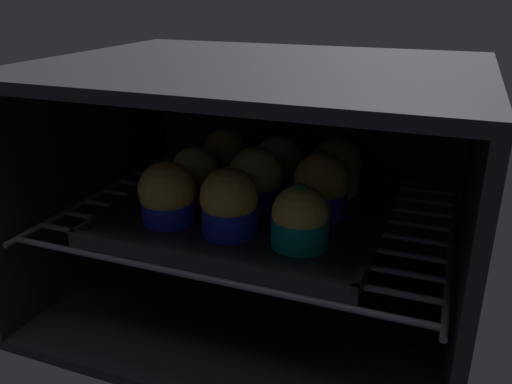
{
  "coord_description": "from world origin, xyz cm",
  "views": [
    {
      "loc": [
        25.23,
        -43.83,
        45.0
      ],
      "look_at": [
        0.0,
        21.46,
        17.38
      ],
      "focal_mm": 36.86,
      "sensor_mm": 36.0,
      "label": 1
    }
  ],
  "objects_px": {
    "muffin_row0_col1": "(227,203)",
    "muffin_row1_col1": "(258,180)",
    "muffin_row1_col0": "(195,175)",
    "muffin_row1_col2": "(321,186)",
    "baking_tray": "(256,209)",
    "muffin_row2_col1": "(276,162)",
    "muffin_row0_col0": "(168,195)",
    "muffin_row2_col2": "(337,168)",
    "muffin_row2_col0": "(225,156)",
    "muffin_row0_col2": "(300,219)"
  },
  "relations": [
    {
      "from": "muffin_row1_col2",
      "to": "muffin_row2_col2",
      "type": "xyz_separation_m",
      "value": [
        0.0,
        0.09,
        -0.0
      ]
    },
    {
      "from": "muffin_row1_col1",
      "to": "muffin_row2_col1",
      "type": "relative_size",
      "value": 1.1
    },
    {
      "from": "muffin_row0_col1",
      "to": "muffin_row1_col2",
      "type": "bearing_deg",
      "value": 45.21
    },
    {
      "from": "muffin_row1_col2",
      "to": "muffin_row1_col0",
      "type": "bearing_deg",
      "value": -178.73
    },
    {
      "from": "muffin_row0_col1",
      "to": "muffin_row2_col1",
      "type": "height_order",
      "value": "muffin_row0_col1"
    },
    {
      "from": "muffin_row2_col1",
      "to": "muffin_row2_col2",
      "type": "xyz_separation_m",
      "value": [
        0.1,
        -0.0,
        0.0
      ]
    },
    {
      "from": "muffin_row1_col1",
      "to": "muffin_row2_col0",
      "type": "height_order",
      "value": "muffin_row1_col1"
    },
    {
      "from": "muffin_row0_col0",
      "to": "muffin_row2_col1",
      "type": "relative_size",
      "value": 1.05
    },
    {
      "from": "muffin_row1_col1",
      "to": "muffin_row2_col1",
      "type": "bearing_deg",
      "value": 93.69
    },
    {
      "from": "muffin_row0_col1",
      "to": "muffin_row1_col0",
      "type": "height_order",
      "value": "muffin_row0_col1"
    },
    {
      "from": "muffin_row0_col1",
      "to": "muffin_row1_col1",
      "type": "bearing_deg",
      "value": 86.72
    },
    {
      "from": "muffin_row1_col2",
      "to": "muffin_row2_col0",
      "type": "height_order",
      "value": "muffin_row1_col2"
    },
    {
      "from": "muffin_row0_col0",
      "to": "muffin_row1_col1",
      "type": "height_order",
      "value": "muffin_row1_col1"
    },
    {
      "from": "baking_tray",
      "to": "muffin_row1_col2",
      "type": "xyz_separation_m",
      "value": [
        0.09,
        0.0,
        0.05
      ]
    },
    {
      "from": "muffin_row1_col1",
      "to": "muffin_row2_col2",
      "type": "relative_size",
      "value": 1.0
    },
    {
      "from": "muffin_row0_col1",
      "to": "muffin_row1_col0",
      "type": "distance_m",
      "value": 0.13
    },
    {
      "from": "muffin_row0_col0",
      "to": "muffin_row2_col2",
      "type": "relative_size",
      "value": 0.95
    },
    {
      "from": "baking_tray",
      "to": "muffin_row0_col2",
      "type": "xyz_separation_m",
      "value": [
        0.09,
        -0.09,
        0.04
      ]
    },
    {
      "from": "muffin_row0_col0",
      "to": "muffin_row1_col2",
      "type": "distance_m",
      "value": 0.21
    },
    {
      "from": "muffin_row1_col0",
      "to": "muffin_row1_col2",
      "type": "height_order",
      "value": "muffin_row1_col2"
    },
    {
      "from": "muffin_row1_col0",
      "to": "muffin_row1_col1",
      "type": "relative_size",
      "value": 0.89
    },
    {
      "from": "muffin_row0_col1",
      "to": "muffin_row2_col0",
      "type": "height_order",
      "value": "muffin_row0_col1"
    },
    {
      "from": "muffin_row2_col1",
      "to": "muffin_row2_col2",
      "type": "relative_size",
      "value": 0.91
    },
    {
      "from": "muffin_row1_col0",
      "to": "muffin_row1_col2",
      "type": "relative_size",
      "value": 0.86
    },
    {
      "from": "muffin_row0_col0",
      "to": "muffin_row2_col2",
      "type": "distance_m",
      "value": 0.26
    },
    {
      "from": "muffin_row0_col0",
      "to": "muffin_row2_col1",
      "type": "height_order",
      "value": "muffin_row0_col0"
    },
    {
      "from": "muffin_row0_col2",
      "to": "muffin_row1_col0",
      "type": "distance_m",
      "value": 0.21
    },
    {
      "from": "muffin_row1_col1",
      "to": "baking_tray",
      "type": "bearing_deg",
      "value": 170.08
    },
    {
      "from": "muffin_row0_col1",
      "to": "muffin_row1_col1",
      "type": "xyz_separation_m",
      "value": [
        0.01,
        0.09,
        0.0
      ]
    },
    {
      "from": "muffin_row0_col0",
      "to": "muffin_row2_col2",
      "type": "height_order",
      "value": "muffin_row2_col2"
    },
    {
      "from": "muffin_row0_col0",
      "to": "muffin_row2_col1",
      "type": "distance_m",
      "value": 0.21
    },
    {
      "from": "muffin_row2_col0",
      "to": "muffin_row2_col1",
      "type": "relative_size",
      "value": 1.05
    },
    {
      "from": "muffin_row1_col1",
      "to": "muffin_row0_col0",
      "type": "bearing_deg",
      "value": -135.9
    },
    {
      "from": "muffin_row1_col1",
      "to": "muffin_row2_col2",
      "type": "xyz_separation_m",
      "value": [
        0.09,
        0.1,
        -0.0
      ]
    },
    {
      "from": "muffin_row2_col1",
      "to": "muffin_row1_col0",
      "type": "bearing_deg",
      "value": -133.51
    },
    {
      "from": "baking_tray",
      "to": "muffin_row2_col1",
      "type": "relative_size",
      "value": 4.6
    },
    {
      "from": "muffin_row0_col2",
      "to": "muffin_row1_col2",
      "type": "height_order",
      "value": "muffin_row1_col2"
    },
    {
      "from": "muffin_row0_col2",
      "to": "muffin_row2_col0",
      "type": "relative_size",
      "value": 0.96
    },
    {
      "from": "muffin_row0_col2",
      "to": "muffin_row2_col0",
      "type": "distance_m",
      "value": 0.26
    },
    {
      "from": "muffin_row2_col0",
      "to": "muffin_row2_col1",
      "type": "bearing_deg",
      "value": 1.5
    },
    {
      "from": "muffin_row1_col2",
      "to": "baking_tray",
      "type": "bearing_deg",
      "value": -177.65
    },
    {
      "from": "muffin_row0_col1",
      "to": "muffin_row1_col0",
      "type": "xyz_separation_m",
      "value": [
        -0.09,
        0.09,
        -0.01
      ]
    },
    {
      "from": "muffin_row1_col1",
      "to": "muffin_row1_col2",
      "type": "height_order",
      "value": "muffin_row1_col2"
    },
    {
      "from": "muffin_row1_col2",
      "to": "muffin_row2_col2",
      "type": "relative_size",
      "value": 1.04
    },
    {
      "from": "muffin_row1_col0",
      "to": "muffin_row2_col0",
      "type": "distance_m",
      "value": 0.1
    },
    {
      "from": "baking_tray",
      "to": "muffin_row0_col1",
      "type": "xyz_separation_m",
      "value": [
        -0.0,
        -0.09,
        0.05
      ]
    },
    {
      "from": "muffin_row0_col1",
      "to": "muffin_row1_col1",
      "type": "distance_m",
      "value": 0.09
    },
    {
      "from": "muffin_row0_col1",
      "to": "muffin_row1_col2",
      "type": "relative_size",
      "value": 0.95
    },
    {
      "from": "muffin_row2_col2",
      "to": "muffin_row0_col0",
      "type": "bearing_deg",
      "value": -134.68
    },
    {
      "from": "muffin_row1_col2",
      "to": "muffin_row2_col2",
      "type": "distance_m",
      "value": 0.09
    }
  ]
}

